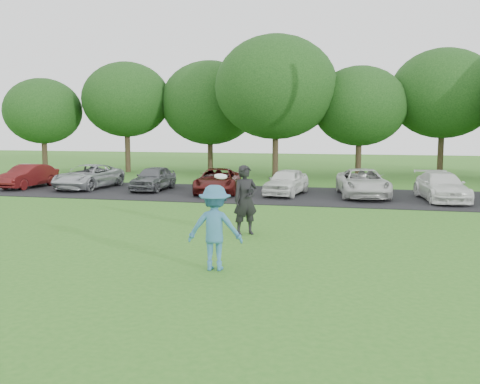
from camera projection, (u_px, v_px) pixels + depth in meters
The scene contains 6 objects.
ground at pixel (204, 269), 11.81m from camera, with size 100.00×100.00×0.00m, color #317220.
parking_lot at pixel (287, 195), 24.37m from camera, with size 32.00×6.50×0.03m, color black.
frisbee_player at pixel (215, 228), 11.68m from camera, with size 1.28×0.82×2.15m.
camera_bystander at pixel (246, 200), 15.49m from camera, with size 0.88×0.82×2.03m.
parked_cars at pixel (301, 182), 24.11m from camera, with size 28.18×5.20×1.23m.
tree_row at pixel (335, 97), 32.85m from camera, with size 42.39×9.85×8.64m.
Camera 1 is at (3.40, -11.02, 3.15)m, focal length 40.00 mm.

